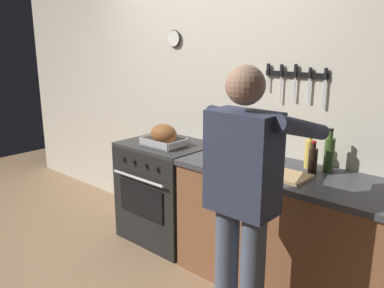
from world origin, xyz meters
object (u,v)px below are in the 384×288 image
object	(u,v)px
roasting_pan	(164,136)
bottle_olive_oil	(329,154)
person_cook	(244,194)
bottle_soy_sauce	(313,160)
bottle_hot_sauce	(260,146)
cutting_board	(282,175)
bottle_cooking_oil	(309,153)
bottle_vinegar	(229,137)
stove	(167,191)

from	to	relation	value
roasting_pan	bottle_olive_oil	distance (m)	1.38
person_cook	bottle_soy_sauce	distance (m)	0.72
bottle_hot_sauce	bottle_olive_oil	bearing A→B (deg)	-3.12
cutting_board	bottle_soy_sauce	world-z (taller)	bottle_soy_sauce
person_cook	bottle_cooking_oil	bearing A→B (deg)	2.16
bottle_olive_oil	bottle_cooking_oil	xyz separation A→B (m)	(-0.14, -0.01, -0.02)
person_cook	bottle_cooking_oil	size ratio (longest dim) A/B	6.38
bottle_hot_sauce	bottle_vinegar	size ratio (longest dim) A/B	0.77
stove	bottle_hot_sauce	world-z (taller)	bottle_hot_sauce
bottle_hot_sauce	bottle_cooking_oil	bearing A→B (deg)	-5.18
stove	cutting_board	xyz separation A→B (m)	(1.21, -0.11, 0.46)
roasting_pan	cutting_board	world-z (taller)	roasting_pan
bottle_vinegar	bottle_olive_oil	world-z (taller)	bottle_olive_oil
bottle_hot_sauce	person_cook	bearing A→B (deg)	-62.90
cutting_board	bottle_vinegar	bearing A→B (deg)	154.79
person_cook	cutting_board	distance (m)	0.55
stove	bottle_soy_sauce	world-z (taller)	bottle_soy_sauce
bottle_soy_sauce	bottle_cooking_oil	distance (m)	0.13
bottle_vinegar	bottle_cooking_oil	bearing A→B (deg)	-2.60
stove	person_cook	bearing A→B (deg)	-27.28
stove	bottle_vinegar	size ratio (longest dim) A/B	3.52
roasting_pan	bottle_hot_sauce	xyz separation A→B (m)	(0.79, 0.28, -0.00)
person_cook	bottle_cooking_oil	distance (m)	0.83
bottle_vinegar	bottle_cooking_oil	world-z (taller)	bottle_cooking_oil
person_cook	cutting_board	size ratio (longest dim) A/B	4.61
cutting_board	bottle_cooking_oil	bearing A→B (deg)	79.35
bottle_hot_sauce	bottle_soy_sauce	xyz separation A→B (m)	(0.50, -0.14, 0.01)
bottle_vinegar	bottle_soy_sauce	distance (m)	0.81
roasting_pan	bottle_cooking_oil	distance (m)	1.24
roasting_pan	bottle_soy_sauce	distance (m)	1.30
bottle_soy_sauce	cutting_board	bearing A→B (deg)	-126.49
roasting_pan	bottle_hot_sauce	distance (m)	0.84
bottle_vinegar	bottle_cooking_oil	size ratio (longest dim) A/B	0.98
stove	bottle_hot_sauce	distance (m)	1.01
person_cook	bottle_hot_sauce	distance (m)	0.97
roasting_pan	cutting_board	bearing A→B (deg)	-1.93
stove	person_cook	xyz separation A→B (m)	(1.28, -0.66, 0.50)
person_cook	bottle_vinegar	size ratio (longest dim) A/B	6.49
roasting_pan	cutting_board	distance (m)	1.16
person_cook	cutting_board	bearing A→B (deg)	8.30
bottle_soy_sauce	bottle_olive_oil	bearing A→B (deg)	61.69
stove	roasting_pan	world-z (taller)	roasting_pan
bottle_olive_oil	person_cook	bearing A→B (deg)	-98.29
person_cook	bottle_vinegar	distance (m)	1.13
stove	person_cook	world-z (taller)	person_cook
bottle_cooking_oil	stove	bearing A→B (deg)	-172.36
stove	bottle_soy_sauce	size ratio (longest dim) A/B	3.90
stove	roasting_pan	size ratio (longest dim) A/B	2.56
bottle_vinegar	bottle_cooking_oil	distance (m)	0.72
bottle_hot_sauce	bottle_olive_oil	distance (m)	0.57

